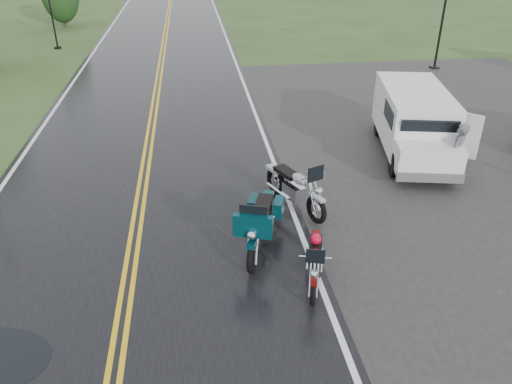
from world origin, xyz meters
TOP-DOWN VIEW (x-y plane):
  - ground at (0.00, 0.00)m, footprint 120.00×120.00m
  - road at (0.00, 10.00)m, footprint 8.00×100.00m
  - parking_pad at (11.00, 5.00)m, footprint 14.00×24.00m
  - motorcycle_red at (3.52, -0.74)m, footprint 1.15×2.01m
  - motorcycle_teal at (2.51, 0.36)m, footprint 1.62×2.65m
  - motorcycle_silver at (4.24, 2.02)m, footprint 1.76×2.54m
  - van_white at (7.04, 4.24)m, footprint 2.89×5.37m
  - person_at_van at (8.49, 3.70)m, footprint 0.73×0.72m
  - lamp_post_far_left at (-6.00, 22.44)m, footprint 0.36×0.36m
  - lamp_post_far_right at (13.44, 15.40)m, footprint 0.40×0.40m

SIDE VIEW (x-z plane):
  - ground at x=0.00m, z-range 0.00..0.00m
  - parking_pad at x=11.00m, z-range 0.00..0.03m
  - road at x=0.00m, z-range 0.00..0.04m
  - motorcycle_red at x=3.52m, z-range 0.00..1.12m
  - motorcycle_silver at x=4.24m, z-range 0.00..1.41m
  - motorcycle_teal at x=2.51m, z-range 0.00..1.47m
  - person_at_van at x=8.49m, z-range 0.00..1.70m
  - van_white at x=7.04m, z-range 0.00..2.00m
  - lamp_post_far_left at x=-6.00m, z-range 0.00..4.22m
  - lamp_post_far_right at x=13.44m, z-range 0.00..4.72m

